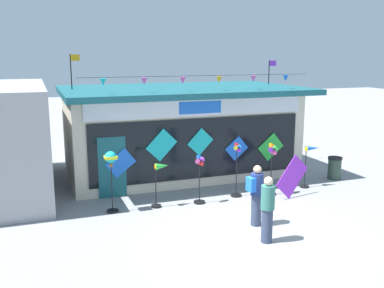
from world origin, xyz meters
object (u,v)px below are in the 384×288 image
object	(u,v)px
wind_spinner_far_right	(310,158)
person_mid_plaza	(256,194)
wind_spinner_center_left	(200,174)
wind_spinner_right	(272,160)
wind_spinner_center_right	(237,167)
trash_bin	(334,168)
wind_spinner_far_left	(111,165)
person_near_camera	(267,209)
kite_shop_building	(179,129)
display_kite_on_ground	(292,177)
wind_spinner_left	(160,176)

from	to	relation	value
wind_spinner_far_right	person_mid_plaza	distance (m)	4.25
wind_spinner_center_left	wind_spinner_far_right	size ratio (longest dim) A/B	1.06
wind_spinner_right	wind_spinner_far_right	distance (m)	1.74
wind_spinner_center_right	trash_bin	distance (m)	4.41
wind_spinner_center_left	person_mid_plaza	distance (m)	2.32
wind_spinner_far_left	trash_bin	xyz separation A→B (m)	(8.40, 0.63, -1.02)
wind_spinner_center_right	person_near_camera	size ratio (longest dim) A/B	1.08
kite_shop_building	wind_spinner_far_right	size ratio (longest dim) A/B	5.94
kite_shop_building	person_near_camera	distance (m)	7.08
wind_spinner_far_left	person_near_camera	bearing A→B (deg)	-46.66
wind_spinner_right	person_mid_plaza	xyz separation A→B (m)	(-1.74, -2.15, -0.29)
person_near_camera	trash_bin	bearing A→B (deg)	143.53
wind_spinner_right	person_near_camera	world-z (taller)	wind_spinner_right
wind_spinner_far_left	wind_spinner_center_right	bearing A→B (deg)	0.58
display_kite_on_ground	wind_spinner_far_right	bearing A→B (deg)	31.83
wind_spinner_right	person_near_camera	distance (m)	3.78
trash_bin	wind_spinner_left	bearing A→B (deg)	-174.48
wind_spinner_far_left	wind_spinner_far_right	world-z (taller)	wind_spinner_far_left
person_mid_plaza	display_kite_on_ground	size ratio (longest dim) A/B	1.32
wind_spinner_center_left	wind_spinner_right	xyz separation A→B (m)	(2.52, -0.04, 0.23)
wind_spinner_far_left	trash_bin	bearing A→B (deg)	4.29
wind_spinner_left	trash_bin	size ratio (longest dim) A/B	1.65
kite_shop_building	wind_spinner_far_right	distance (m)	5.10
wind_spinner_center_right	trash_bin	bearing A→B (deg)	7.73
wind_spinner_center_right	display_kite_on_ground	world-z (taller)	wind_spinner_center_right
trash_bin	wind_spinner_center_left	bearing A→B (deg)	-171.98
person_mid_plaza	display_kite_on_ground	world-z (taller)	person_mid_plaza
kite_shop_building	wind_spinner_center_left	xyz separation A→B (m)	(-0.59, -3.79, -0.76)
trash_bin	display_kite_on_ground	bearing A→B (deg)	-154.86
kite_shop_building	wind_spinner_far_right	xyz separation A→B (m)	(3.64, -3.51, -0.66)
kite_shop_building	wind_spinner_center_right	xyz separation A→B (m)	(0.79, -3.58, -0.71)
person_mid_plaza	trash_bin	bearing A→B (deg)	-67.81
wind_spinner_left	person_near_camera	xyz separation A→B (m)	(1.76, -3.37, -0.12)
person_near_camera	person_mid_plaza	xyz separation A→B (m)	(0.25, 1.05, 0.03)
wind_spinner_right	display_kite_on_ground	xyz separation A→B (m)	(0.53, -0.41, -0.50)
trash_bin	wind_spinner_center_right	bearing A→B (deg)	-172.27
wind_spinner_far_right	wind_spinner_right	bearing A→B (deg)	-169.19
person_near_camera	wind_spinner_left	bearing A→B (deg)	-136.89
wind_spinner_far_left	person_mid_plaza	world-z (taller)	wind_spinner_far_left
wind_spinner_right	kite_shop_building	bearing A→B (deg)	116.80
kite_shop_building	person_mid_plaza	size ratio (longest dim) A/B	5.24
person_near_camera	person_mid_plaza	size ratio (longest dim) A/B	1.00
wind_spinner_left	wind_spinner_far_right	bearing A→B (deg)	1.61
wind_spinner_center_right	wind_spinner_far_right	distance (m)	2.85
wind_spinner_right	wind_spinner_center_left	bearing A→B (deg)	179.13
wind_spinner_center_right	wind_spinner_far_right	xyz separation A→B (m)	(2.85, 0.07, 0.06)
wind_spinner_right	person_near_camera	xyz separation A→B (m)	(-1.99, -3.20, -0.33)
wind_spinner_far_left	wind_spinner_center_left	world-z (taller)	wind_spinner_far_left
wind_spinner_far_left	trash_bin	size ratio (longest dim) A/B	2.20
kite_shop_building	display_kite_on_ground	size ratio (longest dim) A/B	6.93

